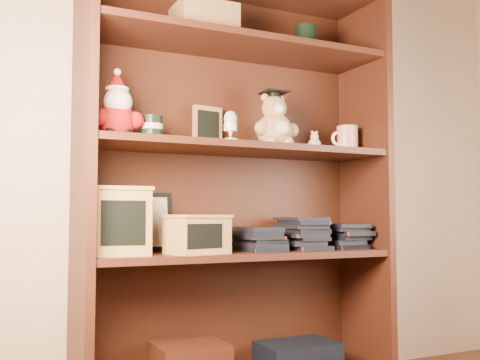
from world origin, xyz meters
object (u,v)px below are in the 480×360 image
object	(u,v)px
bookcase	(234,191)
grad_teddy_bear	(275,126)
teacher_mug	(347,139)
treats_box	(116,221)

from	to	relation	value
bookcase	grad_teddy_bear	distance (m)	0.31
bookcase	grad_teddy_bear	bearing A→B (deg)	-20.77
bookcase	grad_teddy_bear	world-z (taller)	bookcase
grad_teddy_bear	teacher_mug	size ratio (longest dim) A/B	1.85
grad_teddy_bear	treats_box	distance (m)	0.72
bookcase	teacher_mug	size ratio (longest dim) A/B	12.82
teacher_mug	treats_box	bearing A→B (deg)	-179.94
bookcase	grad_teddy_bear	size ratio (longest dim) A/B	6.92
bookcase	treats_box	xyz separation A→B (m)	(-0.47, -0.05, -0.11)
teacher_mug	treats_box	world-z (taller)	teacher_mug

